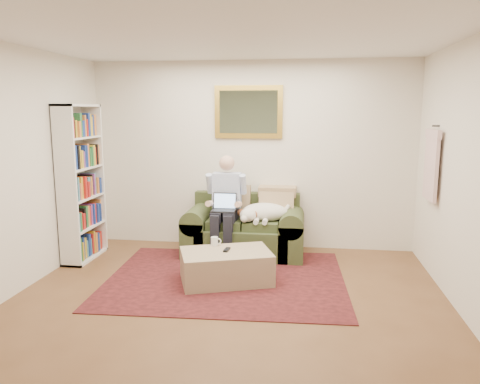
% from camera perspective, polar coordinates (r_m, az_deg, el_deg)
% --- Properties ---
extents(room_shell, '(4.51, 5.00, 2.61)m').
position_cam_1_polar(room_shell, '(4.46, -1.84, 1.88)').
color(room_shell, brown).
rests_on(room_shell, ground).
extents(rug, '(2.79, 2.27, 0.01)m').
position_cam_1_polar(rug, '(5.50, -1.71, -10.49)').
color(rug, black).
rests_on(rug, room_shell).
extents(sofa, '(1.59, 0.81, 0.95)m').
position_cam_1_polar(sofa, '(6.33, 0.53, -5.17)').
color(sofa, '#3D4927').
rests_on(sofa, room_shell).
extents(seated_man, '(0.52, 0.75, 1.34)m').
position_cam_1_polar(seated_man, '(6.13, -1.85, -1.89)').
color(seated_man, '#8C9ED8').
rests_on(seated_man, sofa).
extents(laptop, '(0.31, 0.24, 0.22)m').
position_cam_1_polar(laptop, '(6.07, -1.95, -1.70)').
color(laptop, black).
rests_on(laptop, seated_man).
extents(sleeping_dog, '(0.65, 0.41, 0.24)m').
position_cam_1_polar(sleeping_dog, '(6.14, 3.08, -2.45)').
color(sleeping_dog, white).
rests_on(sleeping_dog, sofa).
extents(ottoman, '(1.14, 0.93, 0.36)m').
position_cam_1_polar(ottoman, '(5.35, -1.71, -9.09)').
color(ottoman, tan).
rests_on(ottoman, room_shell).
extents(coffee_mug, '(0.08, 0.08, 0.10)m').
position_cam_1_polar(coffee_mug, '(5.52, -3.13, -6.01)').
color(coffee_mug, white).
rests_on(coffee_mug, ottoman).
extents(tv_remote, '(0.06, 0.15, 0.02)m').
position_cam_1_polar(tv_remote, '(5.32, -1.62, -7.04)').
color(tv_remote, black).
rests_on(tv_remote, ottoman).
extents(bookshelf, '(0.28, 0.80, 2.00)m').
position_cam_1_polar(bookshelf, '(6.35, -18.82, 1.04)').
color(bookshelf, white).
rests_on(bookshelf, room_shell).
extents(wall_mirror, '(0.94, 0.04, 0.72)m').
position_cam_1_polar(wall_mirror, '(6.51, 1.03, 9.73)').
color(wall_mirror, gold).
rests_on(wall_mirror, room_shell).
extents(hanging_shirt, '(0.06, 0.52, 0.90)m').
position_cam_1_polar(hanging_shirt, '(5.80, 22.32, 3.52)').
color(hanging_shirt, beige).
rests_on(hanging_shirt, room_shell).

